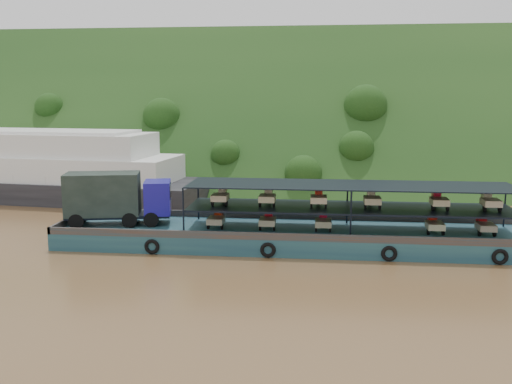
# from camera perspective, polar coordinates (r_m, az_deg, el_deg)

# --- Properties ---
(ground) EXTENTS (160.00, 160.00, 0.00)m
(ground) POSITION_cam_1_polar(r_m,az_deg,el_deg) (42.89, 2.23, -4.94)
(ground) COLOR brown
(ground) RESTS_ON ground
(hillside) EXTENTS (140.00, 39.60, 39.60)m
(hillside) POSITION_cam_1_polar(r_m,az_deg,el_deg) (78.20, 4.09, 1.72)
(hillside) COLOR #153613
(hillside) RESTS_ON ground
(cargo_barge) EXTENTS (35.09, 7.18, 5.12)m
(cargo_barge) POSITION_cam_1_polar(r_m,az_deg,el_deg) (41.68, 1.78, -3.55)
(cargo_barge) COLOR #143449
(cargo_barge) RESTS_ON ground
(passenger_ferry) EXTENTS (36.41, 12.87, 7.22)m
(passenger_ferry) POSITION_cam_1_polar(r_m,az_deg,el_deg) (64.40, -21.11, 2.18)
(passenger_ferry) COLOR black
(passenger_ferry) RESTS_ON ground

